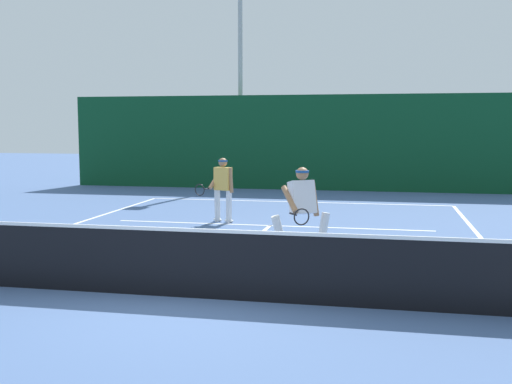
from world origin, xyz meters
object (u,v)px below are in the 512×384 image
Objects in this scene: player_near at (302,209)px; light_pole at (240,57)px; player_far at (223,187)px; tennis_ball at (454,248)px.

light_pole is (-4.19, 13.07, 4.18)m from player_near.
player_far reaches higher than tennis_ball.
tennis_ball is (2.80, 1.51, -0.90)m from player_near.
player_near is at bearing 142.55° from player_far.
tennis_ball is 0.01× the size of light_pole.
light_pole is (-1.67, 9.13, 4.22)m from player_far.
player_near is 25.58× the size of tennis_ball.
player_far is (-2.51, 3.94, -0.04)m from player_near.
player_far is 5.91m from tennis_ball.
player_near is at bearing -151.75° from tennis_ball.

